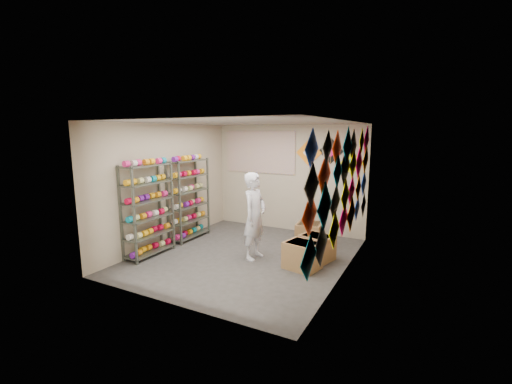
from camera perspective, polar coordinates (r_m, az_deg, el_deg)
The scene contains 12 objects.
ground at distance 7.17m, azimuth -1.85°, elevation -10.59°, with size 4.50×4.50×0.00m, color #34302D.
room_walls at distance 6.77m, azimuth -1.93°, elevation 2.56°, with size 4.50×4.50×4.50m.
shelf_rack_front at distance 7.30m, azimuth -17.55°, elevation -2.90°, with size 0.40×1.10×1.90m, color #4C5147.
shelf_rack_back at distance 8.25m, azimuth -11.15°, elevation -1.20°, with size 0.40×1.10×1.90m, color #4C5147.
string_spools at distance 7.74m, azimuth -14.18°, elevation -1.31°, with size 0.12×2.36×0.12m.
kite_wall_display at distance 6.08m, azimuth 14.62°, elevation 1.19°, with size 0.06×4.34×2.07m.
back_wall_kites at distance 8.42m, azimuth 11.77°, elevation 6.09°, with size 1.65×0.02×0.84m.
poster at distance 9.08m, azimuth 0.64°, elevation 6.67°, with size 2.00×0.01×1.10m, color #6855B9.
shopkeeper at distance 6.81m, azimuth -0.24°, elevation -4.03°, with size 0.45×0.65×1.74m, color silver.
carton_a at distance 6.53m, azimuth 7.71°, elevation -10.42°, with size 0.61×0.51×0.51m, color olive.
carton_b at distance 7.02m, azimuth 10.12°, elevation -9.07°, with size 0.60×0.49×0.49m, color olive.
carton_c at distance 7.83m, azimuth 8.82°, elevation -6.96°, with size 0.53×0.59×0.51m, color olive.
Camera 1 is at (3.32, -5.84, 2.51)m, focal length 24.00 mm.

